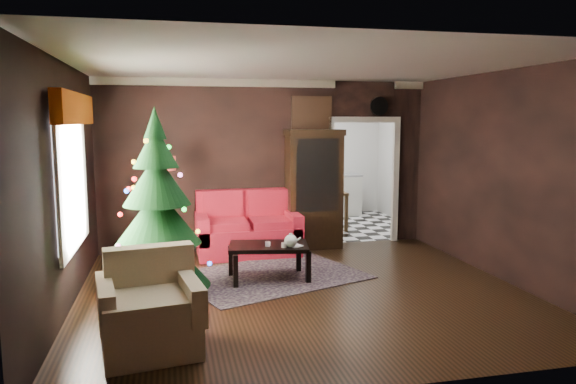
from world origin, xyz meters
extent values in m
plane|color=black|center=(0.00, 0.00, 0.00)|extent=(5.50, 5.50, 0.00)
plane|color=white|center=(0.00, 0.00, 2.80)|extent=(5.50, 5.50, 0.00)
plane|color=black|center=(0.00, 2.50, 1.40)|extent=(5.50, 0.00, 5.50)
plane|color=black|center=(0.00, -2.50, 1.40)|extent=(5.50, 0.00, 5.50)
plane|color=black|center=(-2.75, 0.00, 1.40)|extent=(0.00, 5.50, 5.50)
plane|color=black|center=(2.75, 0.00, 1.40)|extent=(0.00, 5.50, 5.50)
cube|color=white|center=(-2.71, 0.20, 1.45)|extent=(0.05, 1.60, 1.40)
cube|color=#9D3908|center=(-2.63, 0.20, 2.27)|extent=(0.12, 2.10, 0.35)
plane|color=white|center=(1.70, 4.00, 0.00)|extent=(3.00, 3.00, 0.00)
cube|color=white|center=(1.70, 5.45, 1.70)|extent=(0.70, 0.06, 0.70)
cube|color=#543748|center=(-0.26, 0.77, 0.01)|extent=(2.81, 2.43, 0.01)
cylinder|color=silver|center=(-0.36, 0.53, 0.51)|extent=(0.07, 0.07, 0.06)
cylinder|color=white|center=(-0.16, 0.42, 0.52)|extent=(0.08, 0.08, 0.06)
imported|color=#806958|center=(-0.09, 0.43, 0.59)|extent=(0.16, 0.07, 0.22)
cylinder|color=white|center=(1.95, 2.45, 2.38)|extent=(0.32, 0.32, 0.06)
cube|color=#BF7A50|center=(0.75, 2.46, 2.25)|extent=(0.62, 0.05, 0.52)
cube|color=silver|center=(1.70, 5.20, 0.45)|extent=(1.80, 0.60, 0.90)
camera|label=1|loc=(-1.60, -6.28, 2.14)|focal=33.31mm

